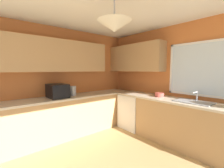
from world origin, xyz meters
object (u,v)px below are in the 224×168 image
at_px(microwave, 58,91).
at_px(kettle, 73,91).
at_px(dishwasher, 134,111).
at_px(bowl, 159,95).
at_px(sink_assembly, 193,102).

height_order(microwave, kettle, microwave).
xyz_separation_m(dishwasher, kettle, (-0.64, -1.37, 0.58)).
height_order(microwave, bowl, microwave).
bearing_deg(kettle, sink_assembly, 34.33).
relative_size(dishwasher, kettle, 3.80).
height_order(dishwasher, bowl, bowl).
bearing_deg(sink_assembly, microwave, -139.82).
xyz_separation_m(microwave, sink_assembly, (2.07, 1.75, -0.13)).
bearing_deg(microwave, bowl, 51.93).
relative_size(microwave, bowl, 2.47).
xyz_separation_m(kettle, bowl, (1.35, 1.40, -0.07)).
xyz_separation_m(microwave, kettle, (0.02, 0.35, -0.03)).
height_order(kettle, sink_assembly, kettle).
relative_size(kettle, bowl, 1.15).
distance_m(microwave, kettle, 0.35).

